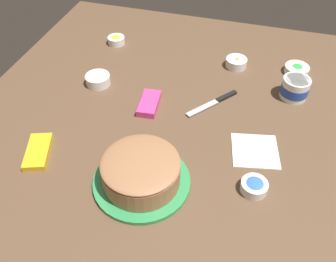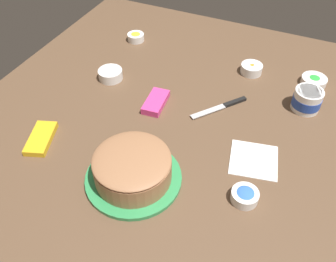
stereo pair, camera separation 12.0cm
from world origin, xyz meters
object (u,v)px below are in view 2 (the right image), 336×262
spreading_knife (224,106)px  sprinkle_bowl_rainbow (110,74)px  sprinkle_bowl_green (314,81)px  paper_napkin (254,160)px  sprinkle_bowl_yellow (136,37)px  sprinkle_bowl_orange (251,68)px  candy_box_upper (41,138)px  sprinkle_bowl_blue (245,195)px  frosted_cake (133,169)px  candy_box_lower (156,102)px  frosting_tub (307,100)px

spreading_knife → sprinkle_bowl_rainbow: (-0.02, 0.48, 0.01)m
sprinkle_bowl_green → paper_napkin: (-0.49, 0.11, -0.01)m
sprinkle_bowl_yellow → paper_napkin: bearing=-125.9°
sprinkle_bowl_orange → candy_box_upper: bearing=141.0°
spreading_knife → sprinkle_bowl_blue: size_ratio=2.44×
frosted_cake → paper_napkin: frosted_cake is taller
sprinkle_bowl_yellow → sprinkle_bowl_orange: sprinkle_bowl_orange is taller
sprinkle_bowl_yellow → sprinkle_bowl_orange: bearing=-93.4°
frosted_cake → spreading_knife: (0.44, -0.15, -0.04)m
sprinkle_bowl_green → frosted_cake: bearing=149.1°
frosted_cake → paper_napkin: (0.23, -0.32, -0.05)m
candy_box_upper → spreading_knife: bearing=-70.1°
frosted_cake → sprinkle_bowl_rainbow: frosted_cake is taller
sprinkle_bowl_yellow → sprinkle_bowl_rainbow: 0.31m
candy_box_upper → paper_napkin: candy_box_upper is taller
candy_box_lower → paper_napkin: 0.42m
sprinkle_bowl_rainbow → sprinkle_bowl_green: (0.30, -0.76, -0.00)m
candy_box_upper → paper_napkin: size_ratio=1.00×
candy_box_lower → sprinkle_bowl_yellow: bearing=31.5°
sprinkle_bowl_green → spreading_knife: bearing=134.9°
sprinkle_bowl_yellow → frosted_cake: bearing=-152.7°
candy_box_upper → sprinkle_bowl_green: bearing=-68.0°
sprinkle_bowl_blue → sprinkle_bowl_green: bearing=-8.9°
candy_box_lower → paper_napkin: candy_box_lower is taller
sprinkle_bowl_rainbow → sprinkle_bowl_blue: bearing=-118.3°
sprinkle_bowl_yellow → sprinkle_bowl_rainbow: bearing=-171.5°
sprinkle_bowl_orange → paper_napkin: (-0.47, -0.13, -0.02)m
sprinkle_bowl_yellow → sprinkle_bowl_green: size_ratio=0.78×
paper_napkin → sprinkle_bowl_orange: bearing=15.9°
sprinkle_bowl_yellow → candy_box_lower: 0.47m
spreading_knife → sprinkle_bowl_yellow: sprinkle_bowl_yellow is taller
spreading_knife → sprinkle_bowl_green: bearing=-45.1°
sprinkle_bowl_yellow → sprinkle_bowl_orange: (-0.03, -0.56, 0.00)m
frosted_cake → sprinkle_bowl_rainbow: 0.53m
paper_napkin → sprinkle_bowl_blue: bearing=-175.7°
frosted_cake → candy_box_lower: (0.35, 0.09, -0.04)m
spreading_knife → paper_napkin: (-0.21, -0.17, -0.00)m
candy_box_upper → sprinkle_bowl_blue: bearing=-105.4°
frosted_cake → sprinkle_bowl_rainbow: size_ratio=3.02×
sprinkle_bowl_orange → frosting_tub: bearing=-120.3°
sprinkle_bowl_green → candy_box_lower: sprinkle_bowl_green is taller
frosting_tub → sprinkle_bowl_blue: size_ratio=1.29×
sprinkle_bowl_yellow → paper_napkin: 0.85m
sprinkle_bowl_blue → candy_box_upper: 0.69m
sprinkle_bowl_rainbow → frosting_tub: bearing=-80.0°
frosted_cake → sprinkle_bowl_rainbow: (0.42, 0.33, -0.03)m
spreading_knife → sprinkle_bowl_yellow: 0.60m
sprinkle_bowl_rainbow → sprinkle_bowl_blue: (-0.35, -0.66, -0.00)m
frosted_cake → frosting_tub: bearing=-37.4°
frosting_tub → candy_box_lower: (-0.21, 0.51, -0.03)m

